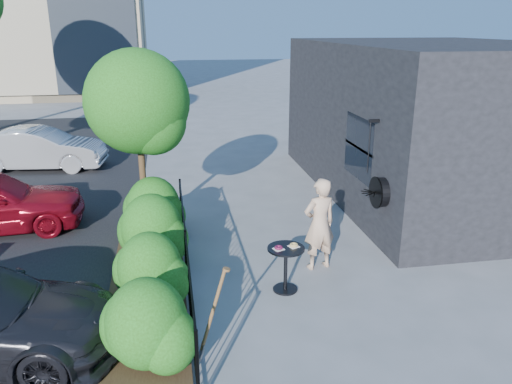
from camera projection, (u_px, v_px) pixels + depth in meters
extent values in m
plane|color=gray|center=(270.00, 280.00, 9.12)|extent=(120.00, 120.00, 0.00)
cube|color=black|center=(435.00, 118.00, 13.59)|extent=(6.00, 9.00, 4.00)
cube|color=black|center=(359.00, 148.00, 11.20)|extent=(0.04, 1.60, 1.40)
cube|color=black|center=(359.00, 148.00, 11.20)|extent=(0.05, 1.70, 0.06)
cylinder|color=black|center=(380.00, 192.00, 9.96)|extent=(0.18, 0.60, 0.60)
cylinder|color=black|center=(376.00, 192.00, 9.95)|extent=(0.03, 0.64, 0.64)
cube|color=black|center=(375.00, 121.00, 10.00)|extent=(0.25, 0.06, 0.06)
cylinder|color=black|center=(369.00, 148.00, 10.16)|extent=(0.02, 0.02, 1.05)
cylinder|color=black|center=(197.00, 370.00, 5.90)|extent=(0.05, 0.05, 1.10)
cylinder|color=black|center=(186.00, 259.00, 8.70)|extent=(0.05, 0.05, 1.10)
cylinder|color=black|center=(181.00, 202.00, 11.50)|extent=(0.05, 0.05, 1.10)
cube|color=black|center=(185.00, 232.00, 8.54)|extent=(0.03, 6.00, 0.03)
cube|color=black|center=(188.00, 282.00, 8.84)|extent=(0.03, 6.00, 0.03)
cylinder|color=black|center=(197.00, 365.00, 5.99)|extent=(0.02, 0.02, 1.04)
cylinder|color=black|center=(196.00, 354.00, 6.18)|extent=(0.02, 0.02, 1.04)
cylinder|color=black|center=(195.00, 345.00, 6.37)|extent=(0.02, 0.02, 1.04)
cylinder|color=black|center=(194.00, 336.00, 6.55)|extent=(0.02, 0.02, 1.04)
cylinder|color=black|center=(193.00, 327.00, 6.74)|extent=(0.02, 0.02, 1.04)
cylinder|color=black|center=(192.00, 319.00, 6.93)|extent=(0.02, 0.02, 1.04)
cylinder|color=black|center=(192.00, 311.00, 7.11)|extent=(0.02, 0.02, 1.04)
cylinder|color=black|center=(191.00, 304.00, 7.30)|extent=(0.02, 0.02, 1.04)
cylinder|color=black|center=(190.00, 297.00, 7.49)|extent=(0.02, 0.02, 1.04)
cylinder|color=black|center=(190.00, 290.00, 7.67)|extent=(0.02, 0.02, 1.04)
cylinder|color=black|center=(189.00, 284.00, 7.86)|extent=(0.02, 0.02, 1.04)
cylinder|color=black|center=(188.00, 278.00, 8.05)|extent=(0.02, 0.02, 1.04)
cylinder|color=black|center=(188.00, 272.00, 8.23)|extent=(0.02, 0.02, 1.04)
cylinder|color=black|center=(187.00, 267.00, 8.42)|extent=(0.02, 0.02, 1.04)
cylinder|color=black|center=(187.00, 261.00, 8.61)|extent=(0.02, 0.02, 1.04)
cylinder|color=black|center=(186.00, 256.00, 8.79)|extent=(0.02, 0.02, 1.04)
cylinder|color=black|center=(186.00, 251.00, 8.98)|extent=(0.02, 0.02, 1.04)
cylinder|color=black|center=(185.00, 247.00, 9.17)|extent=(0.02, 0.02, 1.04)
cylinder|color=black|center=(185.00, 242.00, 9.35)|extent=(0.02, 0.02, 1.04)
cylinder|color=black|center=(184.00, 238.00, 9.54)|extent=(0.02, 0.02, 1.04)
cylinder|color=black|center=(184.00, 234.00, 9.73)|extent=(0.02, 0.02, 1.04)
cylinder|color=black|center=(184.00, 230.00, 9.91)|extent=(0.02, 0.02, 1.04)
cylinder|color=black|center=(183.00, 226.00, 10.10)|extent=(0.02, 0.02, 1.04)
cylinder|color=black|center=(183.00, 223.00, 10.29)|extent=(0.02, 0.02, 1.04)
cylinder|color=black|center=(183.00, 219.00, 10.47)|extent=(0.02, 0.02, 1.04)
cylinder|color=black|center=(182.00, 216.00, 10.66)|extent=(0.02, 0.02, 1.04)
cylinder|color=black|center=(182.00, 212.00, 10.85)|extent=(0.02, 0.02, 1.04)
cylinder|color=black|center=(182.00, 209.00, 11.03)|extent=(0.02, 0.02, 1.04)
cylinder|color=black|center=(181.00, 206.00, 11.22)|extent=(0.02, 0.02, 1.04)
cylinder|color=black|center=(181.00, 203.00, 11.41)|extent=(0.02, 0.02, 1.04)
cube|color=#382616|center=(148.00, 288.00, 8.75)|extent=(1.30, 6.00, 0.08)
ellipsoid|color=#245513|center=(147.00, 326.00, 6.50)|extent=(1.10, 1.10, 1.24)
ellipsoid|color=#245513|center=(150.00, 270.00, 7.99)|extent=(1.10, 1.10, 1.24)
ellipsoid|color=#245513|center=(152.00, 233.00, 9.39)|extent=(1.10, 1.10, 1.24)
ellipsoid|color=#245513|center=(153.00, 208.00, 10.70)|extent=(1.10, 1.10, 1.24)
cylinder|color=#3F2B19|center=(143.00, 179.00, 10.97)|extent=(0.14, 0.14, 2.40)
sphere|color=#245513|center=(137.00, 104.00, 10.45)|extent=(2.20, 2.20, 2.20)
sphere|color=#245513|center=(153.00, 121.00, 10.42)|extent=(1.43, 1.43, 1.43)
cylinder|color=black|center=(286.00, 249.00, 8.52)|extent=(0.65, 0.65, 0.03)
cylinder|color=black|center=(286.00, 270.00, 8.64)|extent=(0.06, 0.06, 0.78)
cylinder|color=black|center=(285.00, 289.00, 8.77)|extent=(0.43, 0.43, 0.03)
cube|color=white|center=(279.00, 249.00, 8.46)|extent=(0.21, 0.21, 0.01)
cube|color=white|center=(294.00, 246.00, 8.56)|extent=(0.21, 0.21, 0.01)
torus|color=#470B27|center=(279.00, 248.00, 8.45)|extent=(0.14, 0.14, 0.05)
torus|color=tan|center=(294.00, 245.00, 8.55)|extent=(0.14, 0.14, 0.05)
imported|color=tan|center=(319.00, 224.00, 9.32)|extent=(0.73, 0.56, 1.78)
cylinder|color=brown|center=(213.00, 310.00, 6.76)|extent=(0.40, 0.05, 1.24)
cube|color=gray|center=(201.00, 352.00, 6.94)|extent=(0.10, 0.18, 0.26)
cylinder|color=brown|center=(226.00, 269.00, 6.60)|extent=(0.11, 0.10, 0.06)
imported|color=#A8A8AC|center=(39.00, 149.00, 15.89)|extent=(4.19, 1.87, 1.34)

